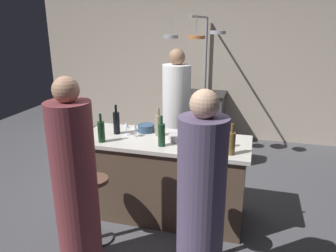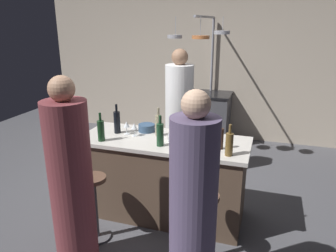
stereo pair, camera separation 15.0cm
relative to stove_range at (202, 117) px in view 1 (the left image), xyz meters
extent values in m
plane|color=#4C4C51|center=(0.00, -2.45, -0.45)|extent=(9.00, 9.00, 0.00)
cube|color=#BCAD99|center=(0.00, 0.40, 0.85)|extent=(6.40, 0.16, 2.60)
cube|color=brown|center=(0.00, -2.45, -0.02)|extent=(1.72, 0.66, 0.86)
cube|color=beige|center=(0.00, -2.45, 0.43)|extent=(1.80, 0.72, 0.04)
cube|color=#47474C|center=(0.00, 0.00, -0.02)|extent=(0.76, 0.60, 0.86)
cube|color=black|center=(0.00, 0.00, 0.43)|extent=(0.80, 0.64, 0.03)
cylinder|color=white|center=(-0.11, -1.48, 0.33)|extent=(0.37, 0.37, 1.56)
sphere|color=#8C664C|center=(-0.11, -1.48, 1.21)|extent=(0.21, 0.21, 0.21)
cylinder|color=#4C4C51|center=(-0.51, -3.07, -0.43)|extent=(0.28, 0.28, 0.02)
cylinder|color=#4C4C51|center=(-0.51, -3.07, -0.11)|extent=(0.06, 0.06, 0.62)
cylinder|color=brown|center=(-0.51, -3.07, 0.21)|extent=(0.26, 0.26, 0.04)
cylinder|color=brown|center=(-0.48, -3.44, 0.31)|extent=(0.36, 0.36, 1.51)
sphere|color=tan|center=(-0.48, -3.44, 1.16)|extent=(0.21, 0.21, 0.21)
cylinder|color=#4C4C51|center=(0.57, -3.07, -0.11)|extent=(0.06, 0.06, 0.62)
cylinder|color=brown|center=(0.57, -3.07, 0.21)|extent=(0.26, 0.26, 0.04)
cylinder|color=#594C6B|center=(0.57, -3.47, 0.29)|extent=(0.35, 0.35, 1.48)
sphere|color=#D8AD8C|center=(0.57, -3.47, 1.12)|extent=(0.20, 0.20, 0.20)
cylinder|color=gray|center=(0.00, 0.25, 0.63)|extent=(0.04, 0.04, 2.15)
cylinder|color=gray|center=(0.00, -0.46, 1.70)|extent=(0.04, 1.42, 0.04)
cylinder|color=gray|center=(-0.30, -1.06, 1.44)|extent=(0.21, 0.21, 0.04)
cylinder|color=gray|center=(-0.30, -1.02, 1.57)|extent=(0.01, 0.01, 0.26)
cylinder|color=#B26638|center=(0.05, -0.99, 1.43)|extent=(0.24, 0.24, 0.04)
cylinder|color=gray|center=(0.05, -1.02, 1.57)|extent=(0.01, 0.01, 0.27)
cylinder|color=gray|center=(0.35, -1.07, 1.50)|extent=(0.21, 0.21, 0.04)
cylinder|color=gray|center=(0.35, -1.02, 1.60)|extent=(0.01, 0.01, 0.20)
cylinder|color=#382319|center=(0.62, -2.54, 0.56)|extent=(0.05, 0.05, 0.21)
cylinder|color=gray|center=(-0.09, -2.35, 0.57)|extent=(0.07, 0.07, 0.22)
cylinder|color=gray|center=(-0.09, -2.35, 0.72)|extent=(0.03, 0.03, 0.08)
cylinder|color=brown|center=(0.71, -2.67, 0.56)|extent=(0.07, 0.07, 0.22)
cylinder|color=brown|center=(0.71, -2.67, 0.71)|extent=(0.03, 0.03, 0.08)
cylinder|color=#143319|center=(-0.60, -2.69, 0.56)|extent=(0.07, 0.07, 0.22)
cylinder|color=#143319|center=(-0.60, -2.69, 0.71)|extent=(0.03, 0.03, 0.08)
cylinder|color=#193D23|center=(0.03, -2.64, 0.57)|extent=(0.07, 0.07, 0.23)
cylinder|color=#193D23|center=(0.03, -2.64, 0.72)|extent=(0.03, 0.03, 0.08)
cylinder|color=black|center=(-0.56, -2.41, 0.57)|extent=(0.07, 0.07, 0.24)
cylinder|color=black|center=(-0.56, -2.41, 0.74)|extent=(0.03, 0.03, 0.08)
cylinder|color=silver|center=(-0.44, -2.42, 0.46)|extent=(0.06, 0.06, 0.01)
cylinder|color=silver|center=(-0.44, -2.42, 0.50)|extent=(0.01, 0.01, 0.07)
cone|color=silver|center=(-0.44, -2.42, 0.57)|extent=(0.07, 0.07, 0.06)
cylinder|color=silver|center=(-0.33, -2.45, 0.46)|extent=(0.06, 0.06, 0.01)
cylinder|color=silver|center=(-0.33, -2.45, 0.50)|extent=(0.01, 0.01, 0.07)
cone|color=silver|center=(-0.33, -2.45, 0.57)|extent=(0.07, 0.07, 0.06)
cylinder|color=brown|center=(0.40, -2.66, 0.49)|extent=(0.21, 0.21, 0.07)
cylinder|color=#B7B7BC|center=(0.14, -2.46, 0.49)|extent=(0.18, 0.18, 0.07)
cylinder|color=#334C6B|center=(-0.27, -2.26, 0.49)|extent=(0.18, 0.18, 0.08)
camera|label=1|loc=(0.88, -5.52, 1.64)|focal=34.43mm
camera|label=2|loc=(1.02, -5.47, 1.64)|focal=34.43mm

